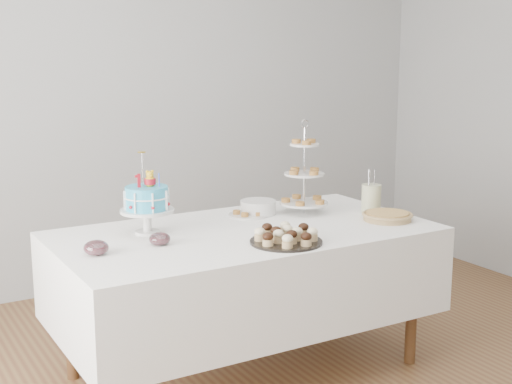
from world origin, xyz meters
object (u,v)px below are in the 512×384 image
table (245,272)px  tiered_stand (304,174)px  pastry_plate (248,213)px  utensil_pitcher (371,197)px  cupcake_tray (286,235)px  plate_stack (258,207)px  pie (387,216)px  jam_bowl_b (96,248)px  jam_bowl_a (160,239)px  birthday_cake (147,212)px

table → tiered_stand: (0.48, 0.17, 0.45)m
pastry_plate → utensil_pitcher: (0.64, -0.28, 0.07)m
cupcake_tray → plate_stack: (0.19, 0.59, 0.00)m
table → pastry_plate: size_ratio=8.69×
table → pie: 0.83m
utensil_pitcher → tiered_stand: bearing=138.6°
plate_stack → jam_bowl_b: 1.09m
utensil_pitcher → plate_stack: bearing=140.4°
cupcake_tray → table: bearing=98.6°
table → jam_bowl_b: 0.84m
jam_bowl_a → utensil_pitcher: 1.30m
pastry_plate → jam_bowl_b: jam_bowl_b is taller
birthday_cake → plate_stack: bearing=14.4°
jam_bowl_a → plate_stack: bearing=23.4°
utensil_pitcher → cupcake_tray: bearing=-171.4°
birthday_cake → jam_bowl_b: 0.42m
birthday_cake → cupcake_tray: birthday_cake is taller
table → plate_stack: bearing=48.8°
plate_stack → utensil_pitcher: (0.57, -0.29, 0.05)m
cupcake_tray → jam_bowl_a: cupcake_tray is taller
birthday_cake → table: bearing=-14.7°
tiered_stand → jam_bowl_b: bearing=-170.3°
table → plate_stack: size_ratio=9.63×
birthday_cake → pastry_plate: bearing=14.1°
pastry_plate → jam_bowl_b: (-0.96, -0.31, 0.02)m
table → jam_bowl_b: (-0.80, -0.05, 0.26)m
pie → utensil_pitcher: utensil_pitcher is taller
birthday_cake → plate_stack: (0.70, 0.09, -0.07)m
birthday_cake → jam_bowl_a: size_ratio=4.03×
cupcake_tray → jam_bowl_b: 0.89m
pie → tiered_stand: tiered_stand is taller
birthday_cake → tiered_stand: (0.93, -0.01, 0.11)m
table → pie: bearing=-15.0°
pie → plate_stack: plate_stack is taller
table → cupcake_tray: size_ratio=5.50×
tiered_stand → plate_stack: size_ratio=2.65×
table → pastry_plate: pastry_plate is taller
jam_bowl_a → pie: bearing=-7.4°
pie → plate_stack: size_ratio=1.38×
plate_stack → utensil_pitcher: utensil_pitcher is taller
tiered_stand → birthday_cake: bearing=179.2°
plate_stack → pie: bearing=-42.1°
birthday_cake → pastry_plate: birthday_cake is taller
jam_bowl_a → utensil_pitcher: utensil_pitcher is taller
birthday_cake → tiered_stand: bearing=6.0°
jam_bowl_a → table: bearing=4.9°
pastry_plate → jam_bowl_b: bearing=-162.1°
table → jam_bowl_a: jam_bowl_a is taller
pie → tiered_stand: size_ratio=0.52×
tiered_stand → jam_bowl_b: (-1.27, -0.22, -0.19)m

